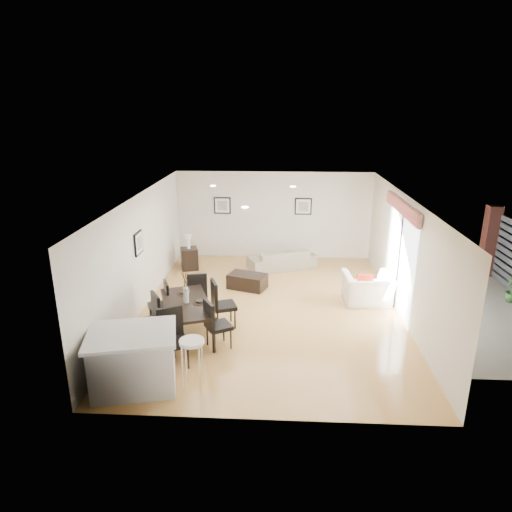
# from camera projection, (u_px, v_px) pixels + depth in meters

# --- Properties ---
(ground) EXTENTS (8.00, 8.00, 0.00)m
(ground) POSITION_uv_depth(u_px,v_px,m) (270.00, 309.00, 10.79)
(ground) COLOR tan
(ground) RESTS_ON ground
(wall_back) EXTENTS (6.00, 0.04, 2.70)m
(wall_back) POSITION_uv_depth(u_px,v_px,m) (274.00, 215.00, 14.16)
(wall_back) COLOR silver
(wall_back) RESTS_ON ground
(wall_front) EXTENTS (6.00, 0.04, 2.70)m
(wall_front) POSITION_uv_depth(u_px,v_px,m) (264.00, 341.00, 6.57)
(wall_front) COLOR silver
(wall_front) RESTS_ON ground
(wall_left) EXTENTS (0.04, 8.00, 2.70)m
(wall_left) POSITION_uv_depth(u_px,v_px,m) (141.00, 253.00, 10.52)
(wall_left) COLOR silver
(wall_left) RESTS_ON ground
(wall_right) EXTENTS (0.04, 8.00, 2.70)m
(wall_right) POSITION_uv_depth(u_px,v_px,m) (404.00, 258.00, 10.21)
(wall_right) COLOR silver
(wall_right) RESTS_ON ground
(ceiling) EXTENTS (6.00, 8.00, 0.02)m
(ceiling) POSITION_uv_depth(u_px,v_px,m) (271.00, 197.00, 9.94)
(ceiling) COLOR white
(ceiling) RESTS_ON wall_back
(sofa) EXTENTS (2.10, 1.49, 0.57)m
(sofa) POSITION_uv_depth(u_px,v_px,m) (282.00, 259.00, 13.45)
(sofa) COLOR gray
(sofa) RESTS_ON ground
(armchair) EXTENTS (1.20, 1.06, 0.74)m
(armchair) POSITION_uv_depth(u_px,v_px,m) (367.00, 289.00, 11.03)
(armchair) COLOR white
(armchair) RESTS_ON ground
(dining_table) EXTENTS (1.45, 1.99, 0.75)m
(dining_table) POSITION_uv_depth(u_px,v_px,m) (187.00, 306.00, 9.37)
(dining_table) COLOR black
(dining_table) RESTS_ON ground
(dining_chair_wnear) EXTENTS (0.66, 0.66, 1.06)m
(dining_chair_wnear) POSITION_uv_depth(u_px,v_px,m) (151.00, 317.00, 9.05)
(dining_chair_wnear) COLOR black
(dining_chair_wnear) RESTS_ON ground
(dining_chair_wfar) EXTENTS (0.57, 0.57, 0.98)m
(dining_chair_wfar) POSITION_uv_depth(u_px,v_px,m) (162.00, 301.00, 9.90)
(dining_chair_wfar) COLOR black
(dining_chair_wfar) RESTS_ON ground
(dining_chair_enear) EXTENTS (0.62, 0.62, 1.02)m
(dining_chair_enear) POSITION_uv_depth(u_px,v_px,m) (214.00, 322.00, 8.90)
(dining_chair_enear) COLOR black
(dining_chair_enear) RESTS_ON ground
(dining_chair_efar) EXTENTS (0.62, 0.62, 1.07)m
(dining_chair_efar) POSITION_uv_depth(u_px,v_px,m) (220.00, 301.00, 9.76)
(dining_chair_efar) COLOR black
(dining_chair_efar) RESTS_ON ground
(dining_chair_head) EXTENTS (0.67, 0.67, 1.10)m
(dining_chair_head) POSITION_uv_depth(u_px,v_px,m) (172.00, 334.00, 8.33)
(dining_chair_head) COLOR black
(dining_chair_head) RESTS_ON ground
(dining_chair_foot) EXTENTS (0.53, 0.53, 1.00)m
(dining_chair_foot) POSITION_uv_depth(u_px,v_px,m) (197.00, 290.00, 10.46)
(dining_chair_foot) COLOR black
(dining_chair_foot) RESTS_ON ground
(vase) EXTENTS (0.73, 1.20, 0.68)m
(vase) POSITION_uv_depth(u_px,v_px,m) (186.00, 289.00, 9.25)
(vase) COLOR white
(vase) RESTS_ON dining_table
(coffee_table) EXTENTS (1.11, 0.87, 0.39)m
(coffee_table) POSITION_uv_depth(u_px,v_px,m) (247.00, 281.00, 12.00)
(coffee_table) COLOR black
(coffee_table) RESTS_ON ground
(side_table) EXTENTS (0.59, 0.59, 0.63)m
(side_table) POSITION_uv_depth(u_px,v_px,m) (190.00, 259.00, 13.38)
(side_table) COLOR black
(side_table) RESTS_ON ground
(table_lamp) EXTENTS (0.21, 0.21, 0.41)m
(table_lamp) POSITION_uv_depth(u_px,v_px,m) (189.00, 240.00, 13.20)
(table_lamp) COLOR white
(table_lamp) RESTS_ON side_table
(cushion) EXTENTS (0.36, 0.14, 0.36)m
(cushion) POSITION_uv_depth(u_px,v_px,m) (364.00, 282.00, 10.87)
(cushion) COLOR #AD2716
(cushion) RESTS_ON armchair
(kitchen_island) EXTENTS (1.67, 1.42, 1.02)m
(kitchen_island) POSITION_uv_depth(u_px,v_px,m) (133.00, 359.00, 7.68)
(kitchen_island) COLOR silver
(kitchen_island) RESTS_ON ground
(bar_stool) EXTENTS (0.42, 0.42, 0.91)m
(bar_stool) POSITION_uv_depth(u_px,v_px,m) (192.00, 347.00, 7.54)
(bar_stool) COLOR white
(bar_stool) RESTS_ON ground
(framed_print_back_left) EXTENTS (0.52, 0.04, 0.52)m
(framed_print_back_left) POSITION_uv_depth(u_px,v_px,m) (222.00, 205.00, 14.12)
(framed_print_back_left) COLOR black
(framed_print_back_left) RESTS_ON wall_back
(framed_print_back_right) EXTENTS (0.52, 0.04, 0.52)m
(framed_print_back_right) POSITION_uv_depth(u_px,v_px,m) (303.00, 206.00, 13.99)
(framed_print_back_right) COLOR black
(framed_print_back_right) RESTS_ON wall_back
(framed_print_left_wall) EXTENTS (0.04, 0.52, 0.52)m
(framed_print_left_wall) POSITION_uv_depth(u_px,v_px,m) (139.00, 243.00, 10.24)
(framed_print_left_wall) COLOR black
(framed_print_left_wall) RESTS_ON wall_left
(sliding_door) EXTENTS (0.12, 2.70, 2.57)m
(sliding_door) POSITION_uv_depth(u_px,v_px,m) (401.00, 240.00, 10.40)
(sliding_door) COLOR white
(sliding_door) RESTS_ON wall_right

